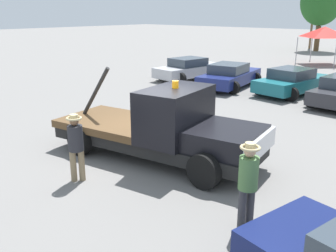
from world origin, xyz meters
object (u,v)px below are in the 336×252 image
tow_truck (166,129)px  tree_left (321,2)px  person_at_hood (76,142)px  parked_car_navy (230,76)px  parked_car_silver (190,69)px  canopy_tent_red (325,32)px  person_near_truck (248,179)px  parked_car_teal (293,81)px

tow_truck → tree_left: tree_left is taller
person_at_hood → parked_car_navy: (-3.74, 12.78, -0.37)m
person_at_hood → parked_car_silver: 15.08m
parked_car_navy → tree_left: bearing=-0.2°
canopy_tent_red → parked_car_silver: bearing=-106.2°
tow_truck → person_near_truck: 3.85m
person_at_hood → tree_left: bearing=137.5°
parked_car_silver → parked_car_teal: same height
tree_left → parked_car_teal: bearing=-71.9°
person_near_truck → tow_truck: bearing=175.7°
parked_car_silver → parked_car_navy: (3.26, -0.57, 0.00)m
parked_car_navy → person_near_truck: bearing=-155.8°
person_near_truck → tree_left: 36.87m
parked_car_navy → tree_left: 23.58m
parked_car_silver → tree_left: bearing=8.4°
tow_truck → parked_car_navy: (-4.47, 10.27, -0.27)m
canopy_tent_red → tree_left: bearing=113.0°
parked_car_teal → canopy_tent_red: 12.79m
tow_truck → tree_left: size_ratio=0.87×
parked_car_silver → canopy_tent_red: size_ratio=1.64×
parked_car_navy → canopy_tent_red: (0.34, 12.94, 1.87)m
parked_car_silver → tow_truck: bearing=-137.7°
tow_truck → parked_car_navy: tow_truck is taller
person_at_hood → parked_car_navy: 13.32m
canopy_tent_red → tree_left: size_ratio=0.41×
parked_car_silver → person_at_hood: bearing=-145.5°
person_near_truck → parked_car_teal: size_ratio=0.37×
person_near_truck → canopy_tent_red: 25.97m
parked_car_silver → canopy_tent_red: 13.02m
person_near_truck → parked_car_silver: person_near_truck is taller
person_near_truck → person_at_hood: size_ratio=1.02×
parked_car_navy → parked_car_teal: 3.44m
person_at_hood → person_near_truck: bearing=48.0°
canopy_tent_red → tree_left: (-4.20, 9.91, 2.47)m
parked_car_teal → tree_left: size_ratio=0.65×
canopy_tent_red → parked_car_teal: bearing=-76.1°
person_near_truck → canopy_tent_red: bearing=126.9°
tow_truck → parked_car_silver: size_ratio=1.30×
parked_car_teal → canopy_tent_red: canopy_tent_red is taller
tow_truck → parked_car_silver: tow_truck is taller
parked_car_silver → tree_left: size_ratio=0.67×
person_at_hood → parked_car_teal: (-0.37, 13.44, -0.37)m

